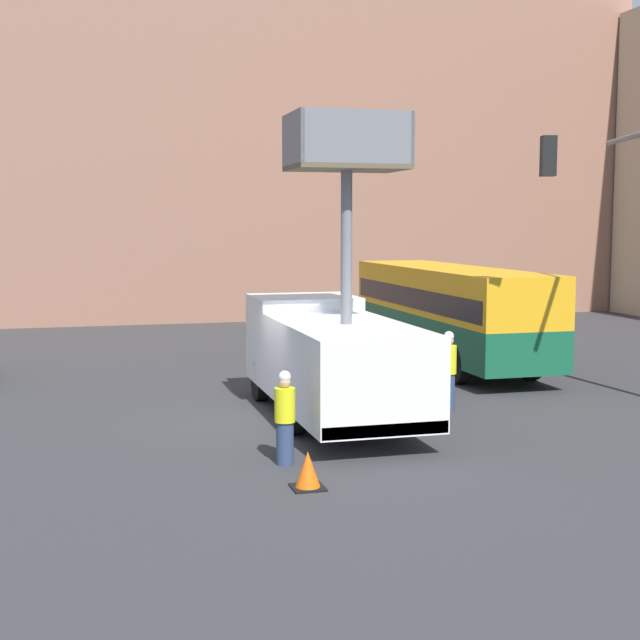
{
  "coord_description": "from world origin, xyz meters",
  "views": [
    {
      "loc": [
        -4.25,
        -19.2,
        4.42
      ],
      "look_at": [
        1.14,
        0.72,
        2.16
      ],
      "focal_mm": 50.0,
      "sensor_mm": 36.0,
      "label": 1
    }
  ],
  "objects_px": {
    "road_worker_directing": "(448,370)",
    "traffic_cone_near_truck": "(308,471)",
    "city_bus": "(448,307)",
    "road_worker_near_truck": "(285,418)",
    "utility_truck": "(331,352)"
  },
  "relations": [
    {
      "from": "road_worker_directing",
      "to": "traffic_cone_near_truck",
      "type": "bearing_deg",
      "value": 75.07
    },
    {
      "from": "city_bus",
      "to": "road_worker_directing",
      "type": "xyz_separation_m",
      "value": [
        -2.71,
        -6.32,
        -0.86
      ]
    },
    {
      "from": "utility_truck",
      "to": "road_worker_near_truck",
      "type": "relative_size",
      "value": 4.24
    },
    {
      "from": "road_worker_near_truck",
      "to": "traffic_cone_near_truck",
      "type": "relative_size",
      "value": 2.77
    },
    {
      "from": "road_worker_near_truck",
      "to": "road_worker_directing",
      "type": "relative_size",
      "value": 0.93
    },
    {
      "from": "utility_truck",
      "to": "road_worker_directing",
      "type": "xyz_separation_m",
      "value": [
        2.99,
        0.3,
        -0.59
      ]
    },
    {
      "from": "city_bus",
      "to": "road_worker_near_truck",
      "type": "relative_size",
      "value": 6.05
    },
    {
      "from": "utility_truck",
      "to": "traffic_cone_near_truck",
      "type": "height_order",
      "value": "utility_truck"
    },
    {
      "from": "city_bus",
      "to": "road_worker_directing",
      "type": "relative_size",
      "value": 5.65
    },
    {
      "from": "road_worker_directing",
      "to": "traffic_cone_near_truck",
      "type": "relative_size",
      "value": 2.97
    },
    {
      "from": "traffic_cone_near_truck",
      "to": "city_bus",
      "type": "bearing_deg",
      "value": 57.12
    },
    {
      "from": "city_bus",
      "to": "road_worker_directing",
      "type": "distance_m",
      "value": 6.93
    },
    {
      "from": "utility_truck",
      "to": "road_worker_near_truck",
      "type": "xyz_separation_m",
      "value": [
        -1.84,
        -3.45,
        -0.66
      ]
    },
    {
      "from": "traffic_cone_near_truck",
      "to": "road_worker_directing",
      "type": "bearing_deg",
      "value": 47.82
    },
    {
      "from": "city_bus",
      "to": "road_worker_near_truck",
      "type": "height_order",
      "value": "city_bus"
    }
  ]
}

